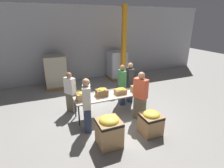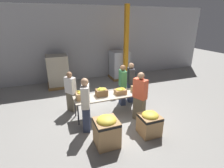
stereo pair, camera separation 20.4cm
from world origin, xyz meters
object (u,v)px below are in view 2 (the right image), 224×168
object	(u,v)px
volunteer_1	(140,97)
donation_bin_0	(107,130)
banana_box_0	(82,95)
volunteer_2	(131,83)
pallet_stack_0	(119,65)
banana_box_2	(120,91)
volunteer_0	(71,92)
volunteer_3	(86,105)
support_pillar	(126,45)
banana_box_3	(137,88)
donation_bin_1	(149,122)
sorting_table	(111,96)
banana_box_1	(102,92)
pallet_stack_1	(58,72)
volunteer_4	(122,85)

from	to	relation	value
volunteer_1	donation_bin_0	bearing A→B (deg)	95.87
banana_box_0	volunteer_1	bearing A→B (deg)	-21.79
banana_box_0	volunteer_2	xyz separation A→B (m)	(2.15, 0.73, -0.08)
pallet_stack_0	banana_box_2	bearing A→B (deg)	-112.36
volunteer_0	volunteer_3	bearing A→B (deg)	-24.02
banana_box_2	support_pillar	xyz separation A→B (m)	(1.67, 3.17, 1.13)
banana_box_0	banana_box_3	xyz separation A→B (m)	(2.03, -0.06, -0.01)
banana_box_0	volunteer_2	bearing A→B (deg)	18.64
banana_box_2	donation_bin_0	distance (m)	1.89
volunteer_3	banana_box_2	bearing A→B (deg)	-49.26
volunteer_3	donation_bin_1	world-z (taller)	volunteer_3
volunteer_3	pallet_stack_0	world-z (taller)	volunteer_3
sorting_table	volunteer_3	xyz separation A→B (m)	(-1.05, -0.65, 0.15)
banana_box_2	volunteer_3	bearing A→B (deg)	-155.74
banana_box_1	donation_bin_1	size ratio (longest dim) A/B	0.53
volunteer_0	pallet_stack_0	distance (m)	4.37
sorting_table	volunteer_2	bearing A→B (deg)	33.02
banana_box_3	pallet_stack_0	bearing A→B (deg)	76.91
sorting_table	volunteer_3	world-z (taller)	volunteer_3
pallet_stack_1	support_pillar	bearing A→B (deg)	-7.32
volunteer_4	volunteer_0	bearing A→B (deg)	-85.21
banana_box_2	banana_box_3	xyz separation A→B (m)	(0.67, -0.03, 0.02)
banana_box_1	pallet_stack_0	size ratio (longest dim) A/B	0.25
banana_box_3	volunteer_4	distance (m)	0.72
pallet_stack_1	banana_box_3	bearing A→B (deg)	-54.96
banana_box_0	donation_bin_1	xyz separation A→B (m)	(1.67, -1.55, -0.51)
donation_bin_1	pallet_stack_0	xyz separation A→B (m)	(1.25, 5.28, 0.40)
volunteer_2	donation_bin_0	bearing A→B (deg)	-25.38
volunteer_1	donation_bin_1	bearing A→B (deg)	148.36
volunteer_1	banana_box_2	bearing A→B (deg)	7.64
donation_bin_0	pallet_stack_0	distance (m)	5.89
support_pillar	banana_box_0	bearing A→B (deg)	-134.12
volunteer_1	support_pillar	size ratio (longest dim) A/B	0.43
volunteer_1	volunteer_0	bearing A→B (deg)	30.96
support_pillar	pallet_stack_1	bearing A→B (deg)	172.68
volunteer_4	pallet_stack_1	size ratio (longest dim) A/B	1.02
volunteer_4	volunteer_1	bearing A→B (deg)	11.86
banana_box_0	pallet_stack_0	bearing A→B (deg)	51.98
volunteer_3	volunteer_1	bearing A→B (deg)	-74.91
banana_box_3	pallet_stack_0	distance (m)	3.89
volunteer_1	donation_bin_0	xyz separation A→B (m)	(-1.47, -0.84, -0.38)
banana_box_2	volunteer_0	distance (m)	1.83
sorting_table	banana_box_0	xyz separation A→B (m)	(-1.01, 0.01, 0.20)
banana_box_1	volunteer_4	xyz separation A→B (m)	(1.04, 0.52, -0.08)
sorting_table	banana_box_3	bearing A→B (deg)	-2.60
donation_bin_0	volunteer_3	bearing A→B (deg)	111.71
banana_box_2	volunteer_0	world-z (taller)	volunteer_0
volunteer_1	volunteer_4	bearing A→B (deg)	-21.44
pallet_stack_1	banana_box_1	bearing A→B (deg)	-70.99
sorting_table	volunteer_3	size ratio (longest dim) A/B	1.53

